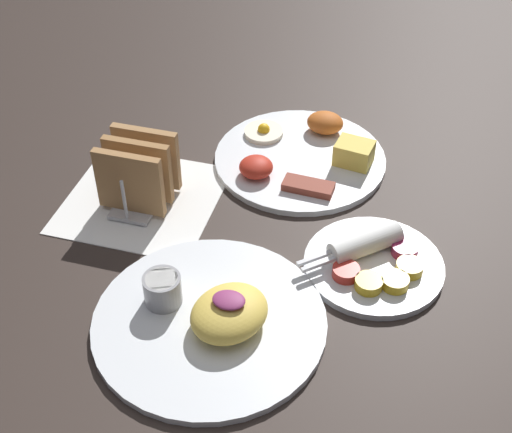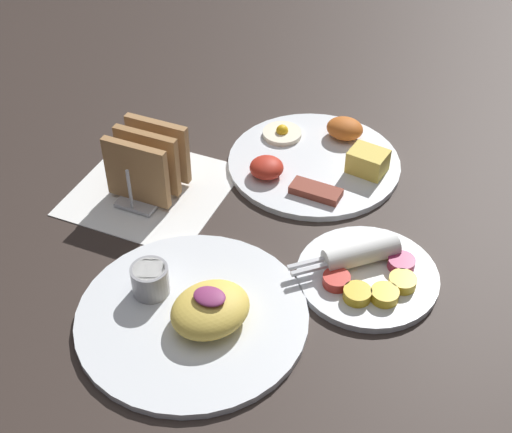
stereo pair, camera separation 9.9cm
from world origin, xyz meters
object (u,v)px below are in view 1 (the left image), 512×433
Objects in this scene: plate_breakfast at (302,155)px; toast_rack at (139,172)px; plate_condiments at (373,262)px; plate_foreground at (211,317)px.

toast_rack is (-0.21, -0.16, 0.04)m from plate_breakfast.
toast_rack is at bearing -142.44° from plate_breakfast.
plate_breakfast is 0.27m from toast_rack.
plate_breakfast reaches higher than plate_condiments.
plate_condiments is 0.66× the size of plate_foreground.
plate_breakfast is at bearing 84.89° from plate_foreground.
plate_foreground is at bearing -48.93° from toast_rack.
toast_rack reaches higher than plate_condiments.
plate_condiments is at bearing -7.99° from toast_rack.
plate_breakfast is 0.93× the size of plate_foreground.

